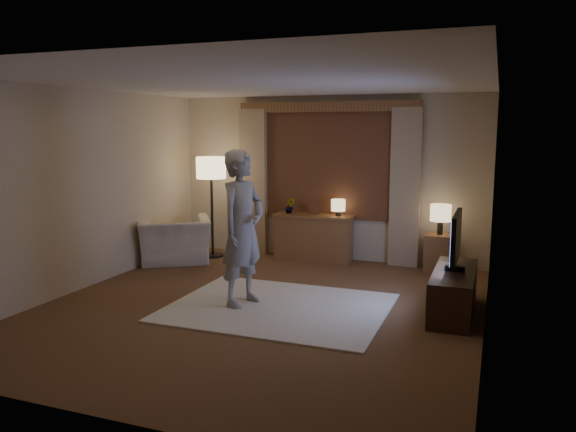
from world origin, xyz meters
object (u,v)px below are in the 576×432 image
at_px(sideboard, 313,239).
at_px(person, 242,228).
at_px(side_table, 439,253).
at_px(armchair, 175,240).
at_px(tv_stand, 454,292).

distance_m(sideboard, person, 2.55).
bearing_deg(person, side_table, -26.02).
relative_size(armchair, person, 0.59).
distance_m(side_table, tv_stand, 1.90).
bearing_deg(tv_stand, armchair, 166.61).
height_order(side_table, person, person).
bearing_deg(tv_stand, sideboard, 140.22).
bearing_deg(side_table, sideboard, 178.53).
bearing_deg(sideboard, armchair, -155.99).
height_order(sideboard, person, person).
height_order(tv_stand, person, person).
xyz_separation_m(sideboard, person, (-0.07, -2.48, 0.59)).
relative_size(sideboard, tv_stand, 0.86).
bearing_deg(side_table, armchair, -167.98).
distance_m(side_table, person, 3.23).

